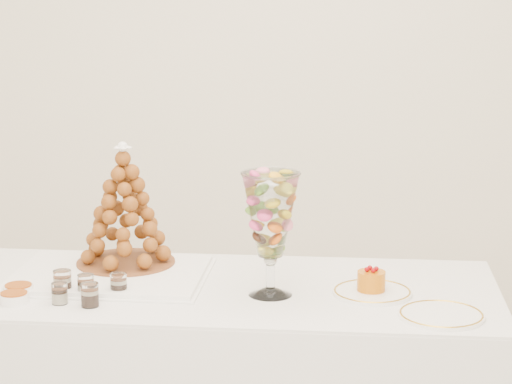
{
  "coord_description": "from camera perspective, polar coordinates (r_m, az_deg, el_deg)",
  "views": [
    {
      "loc": [
        0.22,
        -2.81,
        1.67
      ],
      "look_at": [
        0.01,
        0.22,
        1.0
      ],
      "focal_mm": 70.0,
      "sensor_mm": 36.0,
      "label": 1
    }
  ],
  "objects": [
    {
      "name": "ramekin_back",
      "position": [
        3.16,
        -13.42,
        -5.48
      ],
      "size": [
        0.09,
        0.09,
        0.03
      ],
      "primitive_type": "cylinder",
      "color": "white",
      "rests_on": "buffet_table"
    },
    {
      "name": "verrine_a",
      "position": [
        3.13,
        -11.0,
        -5.09
      ],
      "size": [
        0.07,
        0.07,
        0.07
      ],
      "primitive_type": "cylinder",
      "rotation": [
        0.0,
        0.0,
        -0.26
      ],
      "color": "white",
      "rests_on": "buffet_table"
    },
    {
      "name": "spare_plate",
      "position": [
        2.93,
        10.54,
        -6.94
      ],
      "size": [
        0.25,
        0.25,
        0.01
      ],
      "primitive_type": "cylinder",
      "color": "white",
      "rests_on": "buffet_table"
    },
    {
      "name": "verrine_c",
      "position": [
        3.09,
        -7.86,
        -5.25
      ],
      "size": [
        0.06,
        0.06,
        0.07
      ],
      "primitive_type": "cylinder",
      "rotation": [
        0.0,
        0.0,
        0.1
      ],
      "color": "white",
      "rests_on": "buffet_table"
    },
    {
      "name": "mousse_cake",
      "position": [
        3.09,
        6.6,
        -5.05
      ],
      "size": [
        0.09,
        0.09,
        0.08
      ],
      "color": "#C46409",
      "rests_on": "cake_plate"
    },
    {
      "name": "lace_tray",
      "position": [
        3.27,
        -8.37,
        -4.7
      ],
      "size": [
        0.62,
        0.48,
        0.02
      ],
      "primitive_type": "cube",
      "rotation": [
        0.0,
        0.0,
        -0.03
      ],
      "color": "white",
      "rests_on": "buffet_table"
    },
    {
      "name": "macaron_vase",
      "position": [
        3.01,
        0.84,
        -1.41
      ],
      "size": [
        0.17,
        0.17,
        0.38
      ],
      "color": "white",
      "rests_on": "buffet_table"
    },
    {
      "name": "ramekin_front",
      "position": [
        3.09,
        -13.66,
        -5.91
      ],
      "size": [
        0.09,
        0.09,
        0.03
      ],
      "primitive_type": "cylinder",
      "color": "white",
      "rests_on": "buffet_table"
    },
    {
      "name": "verrine_e",
      "position": [
        3.0,
        -9.47,
        -5.82
      ],
      "size": [
        0.05,
        0.05,
        0.07
      ],
      "primitive_type": "cylinder",
      "rotation": [
        0.0,
        0.0,
        -0.02
      ],
      "color": "white",
      "rests_on": "buffet_table"
    },
    {
      "name": "verrine_d",
      "position": [
        3.04,
        -11.16,
        -5.7
      ],
      "size": [
        0.06,
        0.06,
        0.06
      ],
      "primitive_type": "cylinder",
      "rotation": [
        0.0,
        0.0,
        -0.27
      ],
      "color": "white",
      "rests_on": "buffet_table"
    },
    {
      "name": "verrine_b",
      "position": [
        3.09,
        -9.7,
        -5.29
      ],
      "size": [
        0.06,
        0.06,
        0.07
      ],
      "primitive_type": "cylinder",
      "rotation": [
        0.0,
        0.0,
        0.34
      ],
      "color": "white",
      "rests_on": "buffet_table"
    },
    {
      "name": "cake_plate",
      "position": [
        3.1,
        6.66,
        -5.72
      ],
      "size": [
        0.24,
        0.24,
        0.01
      ],
      "primitive_type": "cylinder",
      "color": "white",
      "rests_on": "buffet_table"
    },
    {
      "name": "croquembouche",
      "position": [
        3.31,
        -7.54,
        -0.74
      ],
      "size": [
        0.33,
        0.33,
        0.41
      ],
      "rotation": [
        0.0,
        0.0,
        -0.12
      ],
      "color": "brown",
      "rests_on": "lace_tray"
    }
  ]
}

